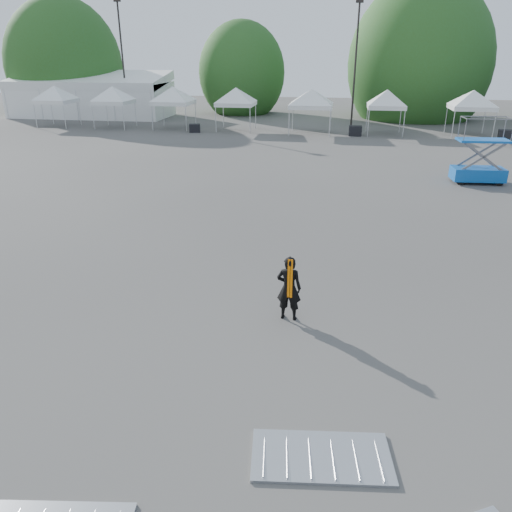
# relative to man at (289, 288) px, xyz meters

# --- Properties ---
(ground) EXTENTS (120.00, 120.00, 0.00)m
(ground) POSITION_rel_man_xyz_m (-1.01, 1.90, -0.82)
(ground) COLOR #474442
(ground) RESTS_ON ground
(marquee) EXTENTS (15.00, 6.25, 4.23)m
(marquee) POSITION_rel_man_xyz_m (-23.01, 36.90, 1.15)
(marquee) COLOR white
(marquee) RESTS_ON ground
(light_pole_west) EXTENTS (0.60, 0.25, 10.30)m
(light_pole_west) POSITION_rel_man_xyz_m (-19.01, 35.90, 4.95)
(light_pole_west) COLOR black
(light_pole_west) RESTS_ON ground
(light_pole_east) EXTENTS (0.60, 0.25, 9.80)m
(light_pole_east) POSITION_rel_man_xyz_m (1.99, 33.90, 4.70)
(light_pole_east) COLOR black
(light_pole_east) RESTS_ON ground
(tree_far_w) EXTENTS (4.80, 4.80, 7.30)m
(tree_far_w) POSITION_rel_man_xyz_m (-27.01, 39.90, 3.72)
(tree_far_w) COLOR #382314
(tree_far_w) RESTS_ON ground
(tree_mid_w) EXTENTS (4.16, 4.16, 6.33)m
(tree_mid_w) POSITION_rel_man_xyz_m (-9.01, 41.90, 3.11)
(tree_mid_w) COLOR #382314
(tree_mid_w) RESTS_ON ground
(tree_mid_e) EXTENTS (5.12, 5.12, 7.79)m
(tree_mid_e) POSITION_rel_man_xyz_m (7.99, 40.90, 4.02)
(tree_mid_e) COLOR #382314
(tree_mid_e) RESTS_ON ground
(tent_a) EXTENTS (3.97, 3.97, 3.88)m
(tent_a) POSITION_rel_man_xyz_m (-22.72, 29.91, 2.24)
(tent_a) COLOR silver
(tent_a) RESTS_ON ground
(tent_b) EXTENTS (3.96, 3.96, 3.88)m
(tent_b) POSITION_rel_man_xyz_m (-17.59, 29.92, 2.24)
(tent_b) COLOR silver
(tent_b) RESTS_ON ground
(tent_c) EXTENTS (4.30, 4.30, 3.88)m
(tent_c) POSITION_rel_man_xyz_m (-12.55, 30.30, 2.24)
(tent_c) COLOR silver
(tent_c) RESTS_ON ground
(tent_d) EXTENTS (4.16, 4.16, 3.88)m
(tent_d) POSITION_rel_man_xyz_m (-7.29, 30.11, 2.24)
(tent_d) COLOR silver
(tent_d) RESTS_ON ground
(tent_e) EXTENTS (4.61, 4.61, 3.88)m
(tent_e) POSITION_rel_man_xyz_m (-1.25, 29.44, 2.24)
(tent_e) COLOR silver
(tent_e) RESTS_ON ground
(tent_f) EXTENTS (3.94, 3.94, 3.88)m
(tent_f) POSITION_rel_man_xyz_m (4.43, 29.84, 2.24)
(tent_f) COLOR silver
(tent_f) RESTS_ON ground
(tent_g) EXTENTS (4.34, 4.34, 3.88)m
(tent_g) POSITION_rel_man_xyz_m (10.72, 30.25, 2.24)
(tent_g) COLOR silver
(tent_g) RESTS_ON ground
(man) EXTENTS (0.62, 0.44, 1.63)m
(man) POSITION_rel_man_xyz_m (0.00, 0.00, 0.00)
(man) COLOR black
(man) RESTS_ON ground
(scissor_lift) EXTENTS (2.50, 1.36, 3.14)m
(scissor_lift) POSITION_rel_man_xyz_m (7.82, 14.87, 0.77)
(scissor_lift) COLOR #0D51AE
(scissor_lift) RESTS_ON ground
(barrier_mid) EXTENTS (2.35, 1.36, 0.07)m
(barrier_mid) POSITION_rel_man_xyz_m (0.98, -4.42, -0.78)
(barrier_mid) COLOR #ADB0B5
(barrier_mid) RESTS_ON ground
(crate_west) EXTENTS (0.94, 0.79, 0.64)m
(crate_west) POSITION_rel_man_xyz_m (-10.34, 28.50, -0.50)
(crate_west) COLOR black
(crate_west) RESTS_ON ground
(crate_mid) EXTENTS (0.96, 0.75, 0.75)m
(crate_mid) POSITION_rel_man_xyz_m (2.22, 28.78, -0.45)
(crate_mid) COLOR black
(crate_mid) RESTS_ON ground
(crate_east) EXTENTS (1.10, 0.92, 0.77)m
(crate_east) POSITION_rel_man_xyz_m (12.88, 28.22, -0.43)
(crate_east) COLOR black
(crate_east) RESTS_ON ground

